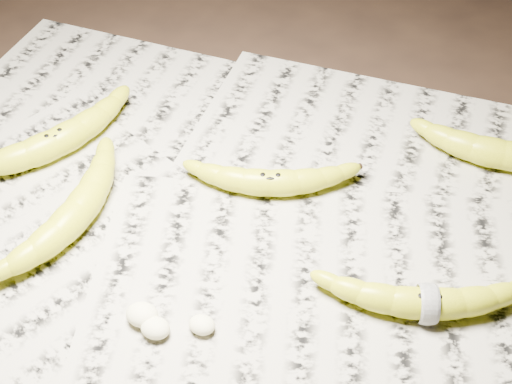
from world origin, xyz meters
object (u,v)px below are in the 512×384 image
at_px(banana_upper_a, 504,152).
at_px(banana_center, 270,181).
at_px(banana_left_a, 54,141).
at_px(banana_taped, 428,301).
at_px(banana_left_b, 77,210).

bearing_deg(banana_upper_a, banana_center, -155.25).
height_order(banana_left_a, banana_upper_a, same).
xyz_separation_m(banana_left_a, banana_taped, (0.48, -0.06, -0.00)).
relative_size(banana_left_a, banana_taped, 1.09).
relative_size(banana_left_b, banana_taped, 0.99).
bearing_deg(banana_taped, banana_left_a, 152.80).
height_order(banana_center, banana_upper_a, banana_upper_a).
relative_size(banana_left_b, banana_center, 1.11).
xyz_separation_m(banana_taped, banana_upper_a, (0.04, 0.25, 0.00)).
distance_m(banana_left_b, banana_upper_a, 0.51).
height_order(banana_center, banana_taped, same).
xyz_separation_m(banana_left_b, banana_upper_a, (0.43, 0.28, -0.00)).
relative_size(banana_left_a, banana_center, 1.22).
bearing_deg(banana_left_b, banana_center, -53.50).
bearing_deg(banana_left_a, banana_upper_a, -41.97).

